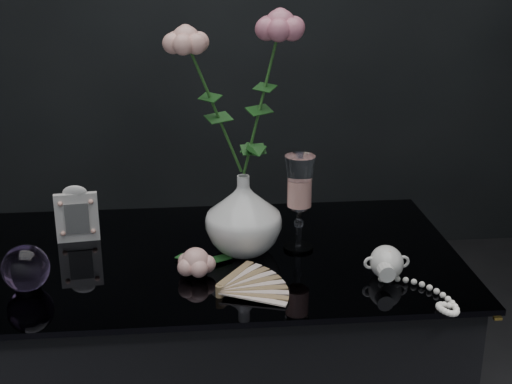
{
  "coord_description": "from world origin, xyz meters",
  "views": [
    {
      "loc": [
        -0.04,
        -1.34,
        1.41
      ],
      "look_at": [
        0.09,
        -0.01,
        0.92
      ],
      "focal_mm": 50.0,
      "sensor_mm": 36.0,
      "label": 1
    }
  ],
  "objects_px": {
    "loose_rose": "(196,262)",
    "pearl_jar": "(387,261)",
    "wine_glass": "(299,203)",
    "picture_frame": "(77,213)",
    "vase": "(243,214)",
    "paperweight": "(26,268)"
  },
  "relations": [
    {
      "from": "picture_frame",
      "to": "pearl_jar",
      "type": "distance_m",
      "value": 0.68
    },
    {
      "from": "wine_glass",
      "to": "picture_frame",
      "type": "relative_size",
      "value": 1.61
    },
    {
      "from": "wine_glass",
      "to": "paperweight",
      "type": "height_order",
      "value": "wine_glass"
    },
    {
      "from": "loose_rose",
      "to": "wine_glass",
      "type": "bearing_deg",
      "value": 28.38
    },
    {
      "from": "wine_glass",
      "to": "loose_rose",
      "type": "relative_size",
      "value": 1.23
    },
    {
      "from": "picture_frame",
      "to": "pearl_jar",
      "type": "xyz_separation_m",
      "value": [
        0.64,
        -0.24,
        -0.03
      ]
    },
    {
      "from": "picture_frame",
      "to": "paperweight",
      "type": "relative_size",
      "value": 1.44
    },
    {
      "from": "vase",
      "to": "pearl_jar",
      "type": "height_order",
      "value": "vase"
    },
    {
      "from": "picture_frame",
      "to": "pearl_jar",
      "type": "relative_size",
      "value": 0.55
    },
    {
      "from": "wine_glass",
      "to": "picture_frame",
      "type": "height_order",
      "value": "wine_glass"
    },
    {
      "from": "picture_frame",
      "to": "paperweight",
      "type": "height_order",
      "value": "picture_frame"
    },
    {
      "from": "wine_glass",
      "to": "pearl_jar",
      "type": "height_order",
      "value": "wine_glass"
    },
    {
      "from": "vase",
      "to": "paperweight",
      "type": "height_order",
      "value": "vase"
    },
    {
      "from": "picture_frame",
      "to": "pearl_jar",
      "type": "bearing_deg",
      "value": -27.43
    },
    {
      "from": "pearl_jar",
      "to": "picture_frame",
      "type": "bearing_deg",
      "value": 160.23
    },
    {
      "from": "loose_rose",
      "to": "pearl_jar",
      "type": "xyz_separation_m",
      "value": [
        0.38,
        -0.04,
        0.0
      ]
    },
    {
      "from": "picture_frame",
      "to": "loose_rose",
      "type": "bearing_deg",
      "value": -44.28
    },
    {
      "from": "loose_rose",
      "to": "pearl_jar",
      "type": "height_order",
      "value": "pearl_jar"
    },
    {
      "from": "picture_frame",
      "to": "vase",
      "type": "bearing_deg",
      "value": -20.79
    },
    {
      "from": "loose_rose",
      "to": "pearl_jar",
      "type": "distance_m",
      "value": 0.38
    },
    {
      "from": "vase",
      "to": "loose_rose",
      "type": "bearing_deg",
      "value": -134.34
    },
    {
      "from": "wine_glass",
      "to": "pearl_jar",
      "type": "bearing_deg",
      "value": -44.16
    }
  ]
}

